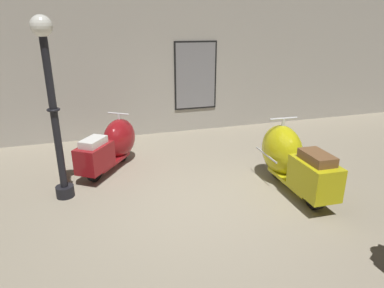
% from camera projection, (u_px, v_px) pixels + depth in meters
% --- Properties ---
extents(ground_plane, '(60.00, 60.00, 0.00)m').
position_uv_depth(ground_plane, '(200.00, 208.00, 5.00)').
color(ground_plane, gray).
extents(showroom_back_wall, '(18.00, 0.24, 3.64)m').
position_uv_depth(showroom_back_wall, '(148.00, 59.00, 7.88)').
color(showroom_back_wall, '#ADA89E').
rests_on(showroom_back_wall, ground).
extents(scooter_0, '(1.32, 1.61, 1.00)m').
position_uv_depth(scooter_0, '(113.00, 144.00, 6.30)').
color(scooter_0, black).
rests_on(scooter_0, ground).
extents(scooter_1, '(0.63, 1.86, 1.12)m').
position_uv_depth(scooter_1, '(290.00, 158.00, 5.49)').
color(scooter_1, black).
rests_on(scooter_1, ground).
extents(lamppost, '(0.30, 0.30, 2.72)m').
position_uv_depth(lamppost, '(52.00, 102.00, 4.81)').
color(lamppost, black).
rests_on(lamppost, ground).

